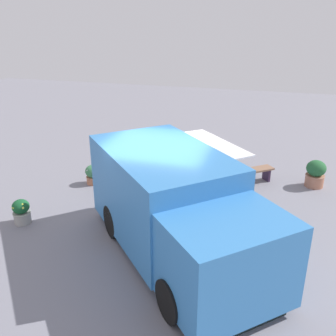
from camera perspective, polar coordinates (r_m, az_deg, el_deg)
ground_plane at (r=9.97m, az=-1.63°, el=-8.90°), size 40.00×40.00×0.00m
food_truck at (r=8.44m, az=1.18°, el=-6.42°), size 5.29×5.46×2.30m
person_customer at (r=13.05m, az=0.41°, el=0.70°), size 0.53×0.81×0.90m
planter_flowering_near at (r=12.51m, az=-11.24°, el=-0.91°), size 0.49×0.49×0.64m
planter_flowering_far at (r=12.92m, az=21.34°, el=-0.75°), size 0.61×0.61×0.88m
planter_flowering_side at (r=10.72m, az=-21.23°, el=-6.12°), size 0.47×0.47×0.67m
plaza_bench at (r=12.57m, az=12.40°, el=-0.75°), size 1.46×1.29×0.48m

